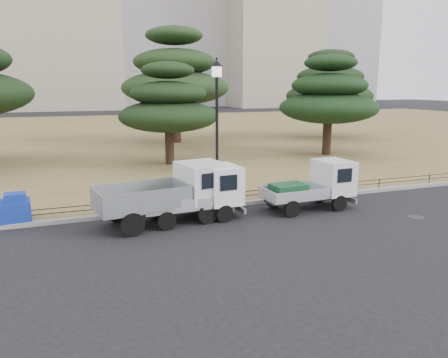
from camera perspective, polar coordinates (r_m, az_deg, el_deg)
name	(u,v)px	position (r m, az deg, el deg)	size (l,w,h in m)	color
ground	(244,227)	(15.37, 2.56, -6.23)	(220.00, 220.00, 0.00)	black
lawn	(126,134)	(44.67, -12.70, 5.73)	(120.00, 56.00, 0.15)	olive
curb	(219,206)	(17.67, -0.67, -3.48)	(120.00, 0.25, 0.16)	gray
truck_large	(171,191)	(15.73, -6.91, -1.57)	(4.92, 2.56, 2.04)	black
truck_kei_front	(199,194)	(15.95, -3.34, -1.94)	(3.76, 1.82, 1.94)	black
truck_kei_rear	(314,185)	(17.70, 11.69, -0.82)	(3.68, 1.71, 1.90)	black
street_lamp	(217,108)	(17.33, -0.94, 9.24)	(0.50, 0.50, 5.64)	black
pipe_fence	(218,196)	(17.71, -0.83, -2.24)	(38.00, 0.04, 0.40)	black
tarp_pile	(8,210)	(17.17, -26.36, -3.61)	(1.61, 1.25, 1.01)	#1634B0
manhole	(416,217)	(17.91, 23.80, -4.59)	(0.60, 0.60, 0.01)	#2D2D30
pine_center_left	(168,106)	(26.39, -7.27, 9.45)	(5.95, 5.95, 6.05)	black
pine_center_right	(175,76)	(36.70, -6.43, 13.18)	(8.78, 8.78, 9.32)	black
pine_east_near	(329,98)	(30.65, 13.54, 10.29)	(6.64, 6.64, 6.71)	black
pine_east_far	(330,87)	(41.19, 13.62, 11.56)	(7.77, 7.77, 7.80)	black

